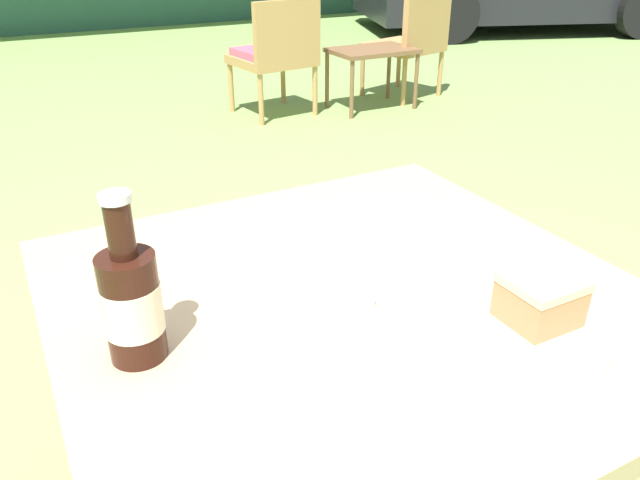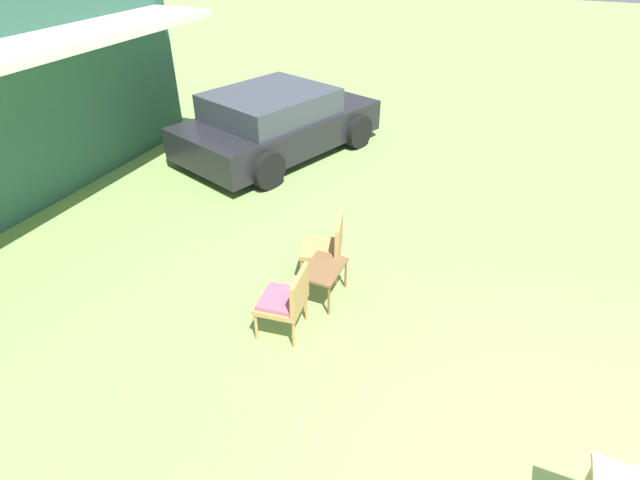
% 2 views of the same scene
% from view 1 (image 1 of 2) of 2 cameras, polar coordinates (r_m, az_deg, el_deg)
% --- Properties ---
extents(wicker_chair_cushioned, '(0.55, 0.54, 0.79)m').
position_cam_1_polar(wicker_chair_cushioned, '(4.48, -4.07, 16.79)').
color(wicker_chair_cushioned, '#B2844C').
rests_on(wicker_chair_cushioned, ground_plane).
extents(wicker_chair_plain, '(0.60, 0.59, 0.79)m').
position_cam_1_polar(wicker_chair_plain, '(5.02, 8.36, 17.73)').
color(wicker_chair_plain, '#B2844C').
rests_on(wicker_chair_plain, ground_plane).
extents(garden_side_table, '(0.59, 0.41, 0.43)m').
position_cam_1_polar(garden_side_table, '(4.69, 4.80, 16.45)').
color(garden_side_table, brown).
rests_on(garden_side_table, ground_plane).
extents(patio_table, '(0.89, 0.88, 0.71)m').
position_cam_1_polar(patio_table, '(1.02, 2.68, -7.92)').
color(patio_table, tan).
rests_on(patio_table, ground_plane).
extents(cake_on_plate, '(0.26, 0.26, 0.08)m').
position_cam_1_polar(cake_on_plate, '(0.94, 18.59, -6.48)').
color(cake_on_plate, silver).
rests_on(cake_on_plate, patio_table).
extents(cola_bottle_near, '(0.08, 0.08, 0.24)m').
position_cam_1_polar(cola_bottle_near, '(0.85, -16.89, -5.34)').
color(cola_bottle_near, black).
rests_on(cola_bottle_near, patio_table).
extents(fork, '(0.18, 0.02, 0.01)m').
position_cam_1_polar(fork, '(0.92, 14.78, -8.29)').
color(fork, silver).
rests_on(fork, patio_table).
extents(loose_bottle_cap, '(0.03, 0.03, 0.01)m').
position_cam_1_polar(loose_bottle_cap, '(0.96, 4.27, -5.65)').
color(loose_bottle_cap, silver).
rests_on(loose_bottle_cap, patio_table).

